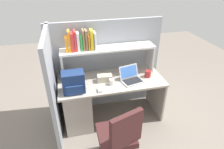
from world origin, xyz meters
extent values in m
plane|color=slate|center=(0.00, 0.00, 0.00)|extent=(8.00, 8.00, 0.00)
cube|color=#AAA093|center=(0.00, 0.00, 0.71)|extent=(1.60, 0.70, 0.03)
cube|color=#9D9388|center=(-0.55, 0.00, 0.35)|extent=(0.40, 0.64, 0.70)
cube|color=#9D9388|center=(0.78, 0.00, 0.35)|extent=(0.03, 0.64, 0.70)
cube|color=gray|center=(0.00, 0.38, 0.78)|extent=(1.84, 0.05, 1.55)
cube|color=gray|center=(-0.85, -0.05, 0.78)|extent=(0.05, 1.06, 1.55)
cube|color=beige|center=(-0.70, 0.20, 0.94)|extent=(0.03, 0.28, 0.42)
cube|color=beige|center=(0.70, 0.20, 0.94)|extent=(0.03, 0.28, 0.42)
cube|color=silver|center=(0.00, 0.20, 1.17)|extent=(1.44, 0.28, 0.03)
cube|color=orange|center=(-0.60, 0.20, 1.29)|extent=(0.04, 0.14, 0.22)
cube|color=orange|center=(-0.56, 0.20, 1.33)|extent=(0.03, 0.15, 0.30)
cube|color=red|center=(-0.52, 0.21, 1.31)|extent=(0.04, 0.16, 0.27)
cube|color=red|center=(-0.48, 0.21, 1.33)|extent=(0.03, 0.16, 0.29)
cube|color=white|center=(-0.44, 0.21, 1.31)|extent=(0.04, 0.14, 0.26)
cube|color=green|center=(-0.40, 0.21, 1.28)|extent=(0.03, 0.14, 0.21)
cube|color=olive|center=(-0.36, 0.21, 1.33)|extent=(0.03, 0.16, 0.30)
cube|color=olive|center=(-0.32, 0.21, 1.32)|extent=(0.03, 0.14, 0.29)
cube|color=orange|center=(-0.29, 0.20, 1.29)|extent=(0.02, 0.15, 0.22)
cube|color=yellow|center=(-0.24, 0.21, 1.33)|extent=(0.04, 0.14, 0.29)
cube|color=white|center=(-0.20, 0.20, 1.31)|extent=(0.03, 0.17, 0.25)
cube|color=#B7BABF|center=(0.29, -0.13, 0.74)|extent=(0.35, 0.28, 0.02)
cube|color=black|center=(0.30, -0.14, 0.75)|extent=(0.30, 0.23, 0.00)
cube|color=#B7BABF|center=(0.27, -0.02, 0.85)|extent=(0.32, 0.14, 0.19)
cube|color=#3F72CC|center=(0.27, -0.02, 0.85)|extent=(0.28, 0.11, 0.16)
cube|color=navy|center=(-0.57, -0.17, 0.88)|extent=(0.30, 0.20, 0.30)
cube|color=navy|center=(-0.57, -0.28, 0.81)|extent=(0.22, 0.04, 0.13)
cube|color=silver|center=(-0.22, -0.26, 0.75)|extent=(0.07, 0.11, 0.03)
cylinder|color=white|center=(-0.02, -0.13, 0.77)|extent=(0.08, 0.08, 0.09)
cube|color=#BFB299|center=(-0.10, -0.01, 0.78)|extent=(0.23, 0.14, 0.10)
cylinder|color=maroon|center=(0.58, -0.04, 0.78)|extent=(0.10, 0.10, 0.11)
cylinder|color=#262628|center=(-0.14, -0.83, 0.24)|extent=(0.05, 0.05, 0.41)
cube|color=#3F1E1E|center=(-0.14, -0.83, 0.45)|extent=(0.44, 0.44, 0.08)
cube|color=#3F1E1E|center=(-0.07, -1.02, 0.71)|extent=(0.40, 0.18, 0.44)
camera|label=1|loc=(-0.57, -2.44, 2.27)|focal=30.74mm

